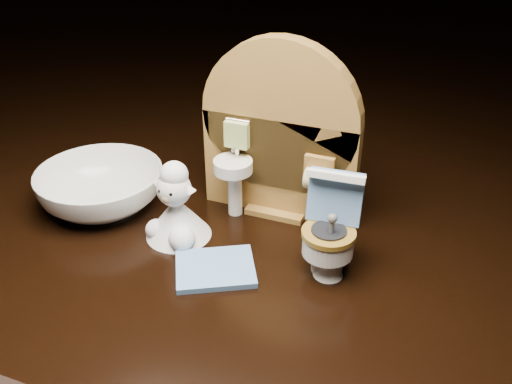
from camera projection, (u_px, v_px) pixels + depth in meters
backdrop_panel at (279, 141)px, 0.46m from camera, size 0.13×0.05×0.15m
toy_toilet at (331, 233)px, 0.41m from camera, size 0.04×0.05×0.08m
bath_mat at (215, 269)px, 0.42m from camera, size 0.07×0.07×0.00m
toilet_brush at (329, 259)px, 0.41m from camera, size 0.02×0.02×0.05m
plush_lamb at (176, 211)px, 0.45m from camera, size 0.05×0.05×0.07m
ceramic_bowl at (101, 188)px, 0.49m from camera, size 0.14×0.14×0.03m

